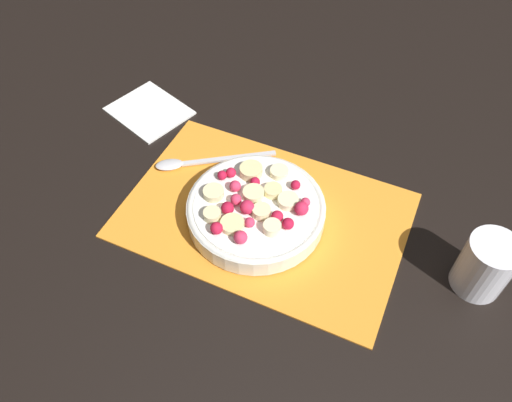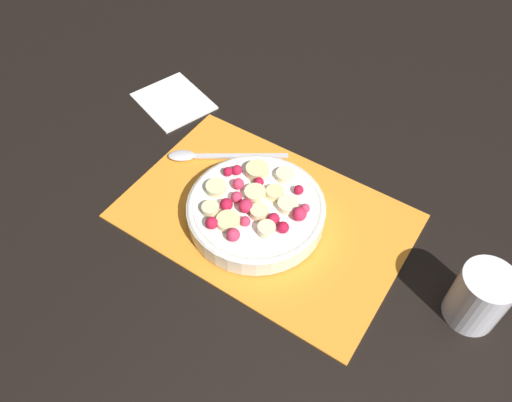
% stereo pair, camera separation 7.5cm
% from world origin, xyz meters
% --- Properties ---
extents(ground_plane, '(3.00, 3.00, 0.00)m').
position_xyz_m(ground_plane, '(0.00, 0.00, 0.00)').
color(ground_plane, black).
extents(placemat, '(0.44, 0.29, 0.01)m').
position_xyz_m(placemat, '(0.00, 0.00, 0.00)').
color(placemat, orange).
rests_on(placemat, ground_plane).
extents(fruit_bowl, '(0.21, 0.21, 0.05)m').
position_xyz_m(fruit_bowl, '(0.01, 0.01, 0.03)').
color(fruit_bowl, silver).
rests_on(fruit_bowl, placemat).
extents(spoon, '(0.18, 0.13, 0.01)m').
position_xyz_m(spoon, '(0.16, -0.05, 0.01)').
color(spoon, silver).
rests_on(spoon, placemat).
extents(drinking_glass, '(0.07, 0.07, 0.09)m').
position_xyz_m(drinking_glass, '(-0.32, -0.01, 0.05)').
color(drinking_glass, white).
rests_on(drinking_glass, ground_plane).
extents(napkin, '(0.17, 0.15, 0.01)m').
position_xyz_m(napkin, '(0.30, -0.14, 0.00)').
color(napkin, white).
rests_on(napkin, ground_plane).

